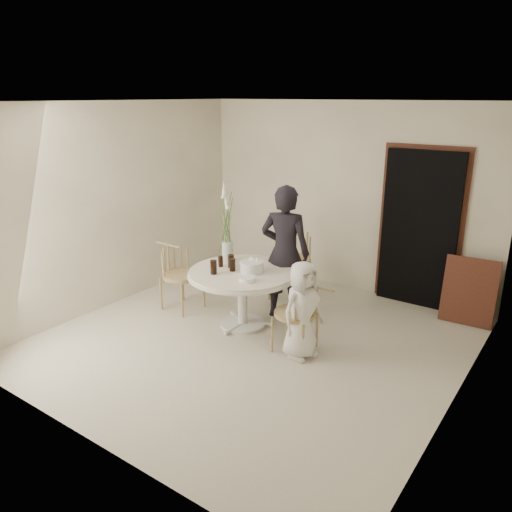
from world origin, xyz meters
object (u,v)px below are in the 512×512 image
Objects in this scene: boy at (302,310)px; flower_vase at (227,229)px; chair_left at (175,267)px; girl at (285,253)px; chair_right at (305,308)px; birthday_cake at (252,267)px; chair_far at (293,251)px; table at (242,279)px.

boy is 1.54m from flower_vase.
boy is at bearing -92.94° from chair_left.
chair_right is at bearing 120.63° from girl.
flower_vase is at bearing 162.95° from birthday_cake.
girl is 0.79m from flower_vase.
chair_right is 2.07m from chair_left.
chair_far is at bearing 74.72° from flower_vase.
chair_right is at bearing -69.82° from chair_far.
chair_right is 0.90m from birthday_cake.
girl reaches higher than chair_right.
chair_left is 0.85× the size of flower_vase.
table is 0.22m from birthday_cake.
girl is 1.10m from boy.
chair_right is 0.10m from boy.
chair_far is 1.86m from boy.
birthday_cake is at bearing -96.83° from chair_far.
girl reaches higher than chair_left.
birthday_cake is (0.13, 0.03, 0.18)m from table.
chair_right is (0.96, -0.14, -0.08)m from table.
chair_right is 0.79× the size of flower_vase.
chair_left is at bearing -98.07° from chair_right.
chair_far is 1.21× the size of chair_right.
boy is at bearing 7.61° from chair_right.
table is at bearing -25.67° from flower_vase.
chair_left is 0.97m from flower_vase.
boy is 1.06× the size of flower_vase.
chair_far is 0.90× the size of boy.
girl is at bearing 74.10° from birthday_cake.
chair_right is 0.94× the size of chair_left.
chair_right is (1.03, -1.44, -0.11)m from chair_far.
flower_vase is (-0.37, 0.18, 0.55)m from table.
table is 1.28× the size of flower_vase.
chair_far is 1.29m from birthday_cake.
flower_vase is at bearing -120.51° from chair_far.
girl is at bearing -139.81° from chair_right.
chair_right is at bearing -13.60° from flower_vase.
chair_right is at bearing 28.23° from boy.
chair_left is (-1.10, -0.04, -0.05)m from table.
girl reaches higher than chair_far.
chair_right is 2.89× the size of birthday_cake.
birthday_cake is (1.23, 0.06, 0.23)m from chair_left.
flower_vase is at bearing 154.33° from table.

